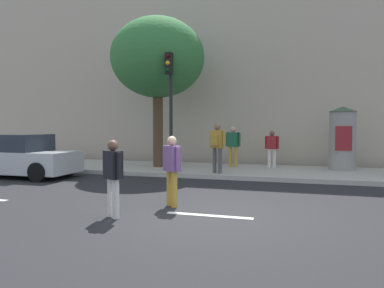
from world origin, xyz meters
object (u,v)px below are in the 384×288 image
(pedestrian_tallest, at_px, (233,143))
(pedestrian_with_bag, at_px, (217,143))
(poster_column, at_px, (342,138))
(pedestrian_in_dark_shirt, at_px, (272,146))
(traffic_light, at_px, (170,92))
(street_tree, at_px, (158,58))
(pedestrian_with_backpack, at_px, (113,173))
(parked_car_silver, at_px, (17,157))
(pedestrian_near_pole, at_px, (172,165))

(pedestrian_tallest, bearing_deg, pedestrian_with_bag, -94.05)
(poster_column, relative_size, pedestrian_in_dark_shirt, 1.63)
(traffic_light, bearing_deg, street_tree, 125.06)
(poster_column, xyz_separation_m, pedestrian_with_bag, (-4.31, -2.40, -0.16))
(poster_column, height_order, pedestrian_with_bag, poster_column)
(pedestrian_with_backpack, xyz_separation_m, pedestrian_tallest, (0.79, 8.39, 0.22))
(poster_column, distance_m, parked_car_silver, 12.02)
(parked_car_silver, bearing_deg, pedestrian_with_backpack, -34.35)
(parked_car_silver, bearing_deg, pedestrian_near_pole, -22.95)
(pedestrian_in_dark_shirt, xyz_separation_m, parked_car_silver, (-8.56, -4.43, -0.29))
(pedestrian_near_pole, xyz_separation_m, parked_car_silver, (-7.00, 2.97, -0.20))
(poster_column, relative_size, street_tree, 0.40)
(street_tree, height_order, pedestrian_with_bag, street_tree)
(street_tree, bearing_deg, pedestrian_in_dark_shirt, 14.51)
(traffic_light, bearing_deg, poster_column, 24.08)
(pedestrian_tallest, bearing_deg, pedestrian_near_pole, -90.21)
(street_tree, distance_m, pedestrian_in_dark_shirt, 5.82)
(poster_column, height_order, street_tree, street_tree)
(poster_column, height_order, pedestrian_with_backpack, poster_column)
(pedestrian_tallest, distance_m, pedestrian_with_bag, 2.19)
(pedestrian_with_backpack, height_order, pedestrian_in_dark_shirt, pedestrian_in_dark_shirt)
(street_tree, distance_m, pedestrian_tallest, 4.60)
(street_tree, bearing_deg, pedestrian_near_pole, -64.97)
(pedestrian_with_backpack, relative_size, parked_car_silver, 0.36)
(pedestrian_in_dark_shirt, relative_size, pedestrian_with_bag, 0.84)
(poster_column, distance_m, pedestrian_with_bag, 4.94)
(pedestrian_with_backpack, distance_m, pedestrian_near_pole, 1.51)
(traffic_light, bearing_deg, pedestrian_tallest, 53.36)
(traffic_light, bearing_deg, pedestrian_with_backpack, -80.14)
(pedestrian_with_bag, bearing_deg, pedestrian_with_backpack, -95.81)
(poster_column, distance_m, pedestrian_in_dark_shirt, 2.65)
(pedestrian_with_backpack, xyz_separation_m, pedestrian_near_pole, (0.76, 1.30, 0.04))
(traffic_light, distance_m, pedestrian_near_pole, 5.40)
(poster_column, distance_m, pedestrian_tallest, 4.17)
(pedestrian_with_backpack, distance_m, parked_car_silver, 7.56)
(pedestrian_near_pole, xyz_separation_m, pedestrian_with_bag, (-0.13, 4.91, 0.28))
(street_tree, distance_m, pedestrian_near_pole, 7.78)
(poster_column, height_order, pedestrian_in_dark_shirt, poster_column)
(traffic_light, relative_size, pedestrian_with_bag, 2.41)
(poster_column, bearing_deg, parked_car_silver, -158.76)
(traffic_light, bearing_deg, pedestrian_near_pole, -68.88)
(poster_column, relative_size, pedestrian_with_backpack, 1.56)
(pedestrian_with_backpack, bearing_deg, poster_column, 60.16)
(pedestrian_tallest, distance_m, parked_car_silver, 8.16)
(street_tree, xyz_separation_m, pedestrian_with_backpack, (2.15, -7.54, -3.66))
(traffic_light, height_order, poster_column, traffic_light)
(pedestrian_near_pole, relative_size, parked_car_silver, 0.37)
(poster_column, distance_m, pedestrian_with_backpack, 9.94)
(poster_column, relative_size, parked_car_silver, 0.57)
(pedestrian_with_backpack, relative_size, pedestrian_in_dark_shirt, 1.05)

